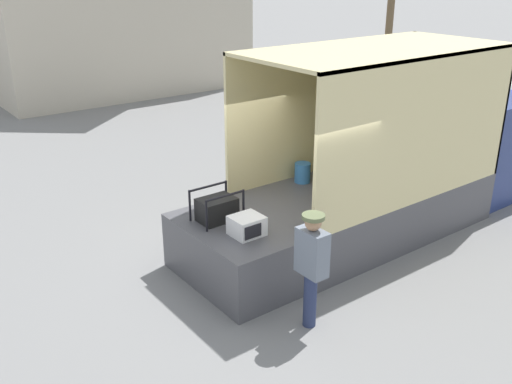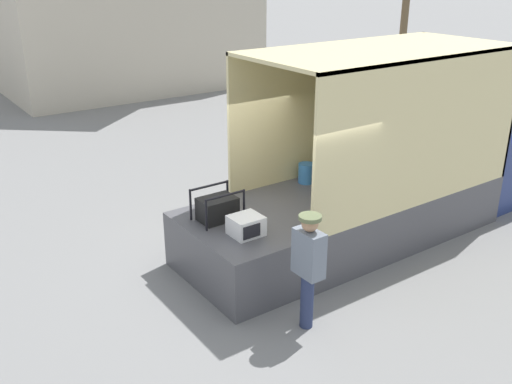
{
  "view_description": "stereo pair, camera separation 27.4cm",
  "coord_description": "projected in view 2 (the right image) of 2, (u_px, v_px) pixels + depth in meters",
  "views": [
    {
      "loc": [
        -5.05,
        -6.43,
        4.65
      ],
      "look_at": [
        -0.34,
        -0.2,
        1.48
      ],
      "focal_mm": 40.0,
      "sensor_mm": 36.0,
      "label": 1
    },
    {
      "loc": [
        -4.83,
        -6.59,
        4.65
      ],
      "look_at": [
        -0.34,
        -0.2,
        1.48
      ],
      "focal_mm": 40.0,
      "sensor_mm": 36.0,
      "label": 2
    }
  ],
  "objects": [
    {
      "name": "worker_person",
      "position": [
        309.0,
        260.0,
        7.44
      ],
      "size": [
        0.3,
        0.44,
        1.66
      ],
      "color": "navy",
      "rests_on": "ground"
    },
    {
      "name": "microwave",
      "position": [
        246.0,
        226.0,
        8.3
      ],
      "size": [
        0.46,
        0.43,
        0.29
      ],
      "color": "white",
      "rests_on": "tailgate_deck"
    },
    {
      "name": "tailgate_deck",
      "position": [
        233.0,
        253.0,
        8.8
      ],
      "size": [
        1.28,
        2.11,
        0.93
      ],
      "primitive_type": "cube",
      "color": "#4C4C51",
      "rests_on": "ground"
    },
    {
      "name": "portable_generator",
      "position": [
        219.0,
        208.0,
        8.78
      ],
      "size": [
        0.71,
        0.51,
        0.5
      ],
      "color": "black",
      "rests_on": "tailgate_deck"
    },
    {
      "name": "box_truck",
      "position": [
        423.0,
        169.0,
        10.95
      ],
      "size": [
        6.6,
        2.22,
        3.33
      ],
      "color": "navy",
      "rests_on": "ground"
    },
    {
      "name": "ground_plane",
      "position": [
        266.0,
        267.0,
        9.32
      ],
      "size": [
        160.0,
        160.0,
        0.0
      ],
      "primitive_type": "plane",
      "color": "gray"
    }
  ]
}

